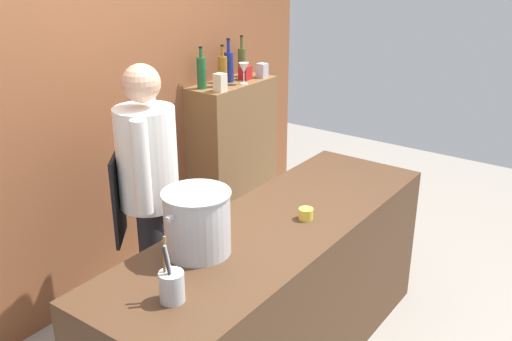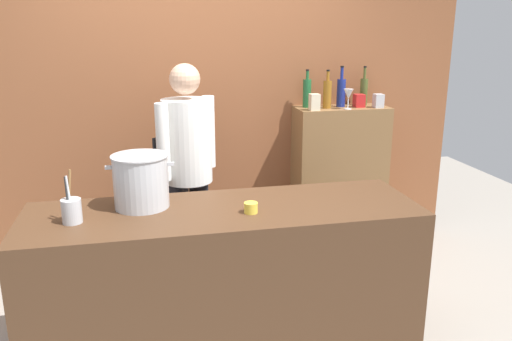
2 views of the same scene
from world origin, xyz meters
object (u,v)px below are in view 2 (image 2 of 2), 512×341
object	(u,v)px
butter_jar	(251,208)
spice_tin_red	(359,101)
wine_bottle_amber	(327,94)
wine_bottle_olive	(364,91)
chef	(187,164)
wine_bottle_green	(307,93)
utensil_crock	(71,210)
wine_glass_tall	(348,95)
spice_tin_cream	(314,102)
spice_tin_silver	(378,101)
wine_bottle_cobalt	(341,92)
stockpot_large	(141,181)

from	to	relation	value
butter_jar	spice_tin_red	world-z (taller)	spice_tin_red
wine_bottle_amber	wine_bottle_olive	bearing A→B (deg)	14.46
chef	spice_tin_red	world-z (taller)	chef
wine_bottle_green	wine_bottle_amber	size ratio (longest dim) A/B	1.00
wine_bottle_olive	spice_tin_red	bearing A→B (deg)	-130.15
utensil_crock	wine_glass_tall	xyz separation A→B (m)	(1.98, 1.13, 0.41)
utensil_crock	wine_bottle_amber	bearing A→B (deg)	33.39
spice_tin_cream	spice_tin_red	distance (m)	0.42
utensil_crock	butter_jar	xyz separation A→B (m)	(0.95, -0.05, -0.04)
wine_glass_tall	chef	bearing A→B (deg)	-167.25
spice_tin_red	spice_tin_silver	distance (m)	0.15
utensil_crock	wine_bottle_olive	distance (m)	2.58
utensil_crock	spice_tin_cream	distance (m)	2.07
utensil_crock	wine_bottle_green	distance (m)	2.17
wine_bottle_cobalt	wine_glass_tall	world-z (taller)	wine_bottle_cobalt
spice_tin_cream	wine_bottle_amber	bearing A→B (deg)	31.96
stockpot_large	wine_bottle_green	xyz separation A→B (m)	(1.33, 1.11, 0.33)
chef	utensil_crock	world-z (taller)	chef
utensil_crock	spice_tin_cream	size ratio (longest dim) A/B	2.20
wine_bottle_olive	wine_bottle_amber	distance (m)	0.36
utensil_crock	wine_glass_tall	size ratio (longest dim) A/B	1.77
utensil_crock	wine_bottle_green	bearing A→B (deg)	37.32
wine_bottle_cobalt	wine_bottle_green	size ratio (longest dim) A/B	1.08
wine_bottle_cobalt	spice_tin_cream	distance (m)	0.31
wine_bottle_green	wine_glass_tall	size ratio (longest dim) A/B	1.90
utensil_crock	wine_bottle_cobalt	bearing A→B (deg)	32.60
chef	spice_tin_silver	bearing A→B (deg)	151.80
utensil_crock	wine_bottle_green	world-z (taller)	wine_bottle_green
chef	spice_tin_cream	bearing A→B (deg)	156.44
wine_bottle_green	spice_tin_cream	distance (m)	0.17
chef	wine_bottle_amber	xyz separation A→B (m)	(1.16, 0.38, 0.41)
wine_bottle_cobalt	spice_tin_cream	world-z (taller)	wine_bottle_cobalt
wine_bottle_olive	wine_bottle_amber	xyz separation A→B (m)	(-0.35, -0.09, -0.00)
butter_jar	wine_glass_tall	world-z (taller)	wine_glass_tall
stockpot_large	wine_glass_tall	bearing A→B (deg)	30.39
butter_jar	wine_bottle_amber	bearing A→B (deg)	55.00
wine_bottle_olive	wine_bottle_green	bearing A→B (deg)	-178.79
stockpot_large	wine_bottle_amber	world-z (taller)	wine_bottle_amber
butter_jar	wine_bottle_cobalt	xyz separation A→B (m)	(1.02, 1.32, 0.45)
butter_jar	wine_bottle_olive	xyz separation A→B (m)	(1.24, 1.35, 0.45)
wine_bottle_amber	spice_tin_cream	bearing A→B (deg)	-148.04
butter_jar	wine_bottle_green	size ratio (longest dim) A/B	0.25
chef	spice_tin_silver	size ratio (longest dim) A/B	15.12
stockpot_large	wine_bottle_green	bearing A→B (deg)	39.93
spice_tin_red	spice_tin_silver	xyz separation A→B (m)	(0.14, -0.06, 0.00)
wine_bottle_olive	spice_tin_silver	bearing A→B (deg)	-67.32
wine_bottle_cobalt	wine_bottle_amber	size ratio (longest dim) A/B	1.08
utensil_crock	butter_jar	size ratio (longest dim) A/B	3.66
wine_bottle_cobalt	wine_glass_tall	xyz separation A→B (m)	(0.01, -0.13, -0.01)
wine_glass_tall	wine_bottle_amber	bearing A→B (deg)	150.10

